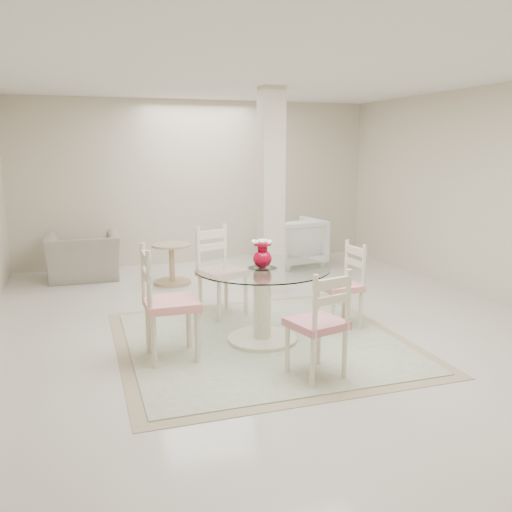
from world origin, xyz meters
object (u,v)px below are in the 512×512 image
object	(u,v)px
red_vase	(262,254)
recliner_taupe	(83,257)
armchair_white	(293,242)
column	(271,192)
dining_chair_north	(219,265)
dining_table	(262,304)
side_table	(172,266)
dining_chair_east	(345,279)
dining_chair_west	(162,295)
dining_chair_south	(322,316)

from	to	relation	value
red_vase	recliner_taupe	distance (m)	3.79
recliner_taupe	armchair_white	distance (m)	3.31
column	recliner_taupe	world-z (taller)	column
dining_chair_north	recliner_taupe	bearing A→B (deg)	100.95
dining_table	dining_chair_north	world-z (taller)	dining_chair_north
column	side_table	xyz separation A→B (m)	(-1.22, 0.80, -1.08)
armchair_white	column	bearing A→B (deg)	47.95
column	recliner_taupe	bearing A→B (deg)	148.23
dining_chair_east	armchair_white	xyz separation A→B (m)	(0.64, 3.06, -0.14)
red_vase	armchair_white	distance (m)	3.66
column	dining_chair_east	world-z (taller)	column
dining_table	dining_chair_west	distance (m)	1.05
dining_chair_south	dining_table	bearing A→B (deg)	-94.35
dining_chair_west	dining_chair_south	distance (m)	1.46
dining_table	dining_chair_north	bearing A→B (deg)	100.66
side_table	dining_chair_south	bearing A→B (deg)	-80.07
column	side_table	size ratio (longest dim) A/B	4.65
column	dining_chair_south	world-z (taller)	column
column	dining_chair_east	bearing A→B (deg)	-81.73
armchair_white	dining_chair_east	bearing A→B (deg)	69.10
dining_chair_north	dining_chair_south	xyz separation A→B (m)	(0.37, -2.01, -0.05)
dining_chair_east	dining_chair_west	size ratio (longest dim) A/B	0.87
dining_table	side_table	distance (m)	2.70
dining_chair_west	armchair_white	bearing A→B (deg)	-38.43
red_vase	armchair_white	bearing A→B (deg)	62.99
dining_chair_east	recliner_taupe	size ratio (longest dim) A/B	0.98
column	dining_chair_north	size ratio (longest dim) A/B	2.34
column	dining_chair_east	distance (m)	1.89
column	red_vase	bearing A→B (deg)	-112.13
dining_table	armchair_white	world-z (taller)	armchair_white
dining_chair_south	recliner_taupe	xyz separation A→B (m)	(-1.84, 4.36, -0.22)
dining_chair_south	side_table	distance (m)	3.73
dining_chair_east	side_table	bearing A→B (deg)	-154.05
dining_chair_north	armchair_white	xyz separation A→B (m)	(1.84, 2.23, -0.21)
dining_table	red_vase	distance (m)	0.51
column	dining_chair_west	bearing A→B (deg)	-131.14
dining_chair_north	armchair_white	distance (m)	2.89
dining_chair_north	column	bearing A→B (deg)	21.06
column	dining_chair_south	size ratio (longest dim) A/B	2.56
dining_chair_north	side_table	distance (m)	1.71
dining_table	recliner_taupe	bearing A→B (deg)	116.34
dining_chair_south	armchair_white	xyz separation A→B (m)	(1.47, 4.23, -0.16)
dining_chair_north	side_table	xyz separation A→B (m)	(-0.27, 1.65, -0.34)
column	red_vase	world-z (taller)	column
red_vase	dining_chair_north	world-z (taller)	dining_chair_north
dining_chair_west	recliner_taupe	size ratio (longest dim) A/B	1.13
recliner_taupe	dining_chair_west	bearing A→B (deg)	101.16
recliner_taupe	side_table	bearing A→B (deg)	150.43
column	armchair_white	distance (m)	1.89
dining_chair_north	recliner_taupe	world-z (taller)	dining_chair_north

